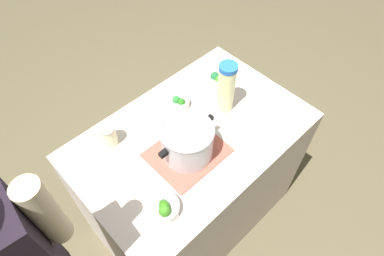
% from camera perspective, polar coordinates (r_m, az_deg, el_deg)
% --- Properties ---
extents(ground_plane, '(8.00, 8.00, 0.00)m').
position_cam_1_polar(ground_plane, '(2.43, 0.00, -14.07)').
color(ground_plane, brown).
extents(counter_slab, '(1.18, 0.76, 0.91)m').
position_cam_1_polar(counter_slab, '(2.02, 0.00, -8.84)').
color(counter_slab, beige).
rests_on(counter_slab, ground_plane).
extents(dish_cloth, '(0.34, 0.29, 0.01)m').
position_cam_1_polar(dish_cloth, '(1.57, -0.78, -4.23)').
color(dish_cloth, '#B35546').
rests_on(dish_cloth, counter_slab).
extents(cooking_pot, '(0.31, 0.24, 0.17)m').
position_cam_1_polar(cooking_pot, '(1.50, -0.82, -2.23)').
color(cooking_pot, '#B7B7BC').
rests_on(cooking_pot, dish_cloth).
extents(lemonade_pitcher, '(0.09, 0.09, 0.29)m').
position_cam_1_polar(lemonade_pitcher, '(1.66, 5.88, 6.90)').
color(lemonade_pitcher, beige).
rests_on(lemonade_pitcher, counter_slab).
extents(mason_jar, '(0.08, 0.08, 0.11)m').
position_cam_1_polar(mason_jar, '(1.61, -14.05, -1.23)').
color(mason_jar, beige).
rests_on(mason_jar, counter_slab).
extents(broccoli_bowl_front, '(0.13, 0.13, 0.09)m').
position_cam_1_polar(broccoli_bowl_front, '(1.41, -4.85, -13.50)').
color(broccoli_bowl_front, silver).
rests_on(broccoli_bowl_front, counter_slab).
extents(broccoli_bowl_center, '(0.10, 0.10, 0.09)m').
position_cam_1_polar(broccoli_bowl_center, '(1.84, 4.13, 8.05)').
color(broccoli_bowl_center, silver).
rests_on(broccoli_bowl_center, counter_slab).
extents(broccoli_bowl_back, '(0.10, 0.10, 0.07)m').
position_cam_1_polar(broccoli_bowl_back, '(1.74, -2.18, 4.44)').
color(broccoli_bowl_back, silver).
rests_on(broccoli_bowl_back, counter_slab).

